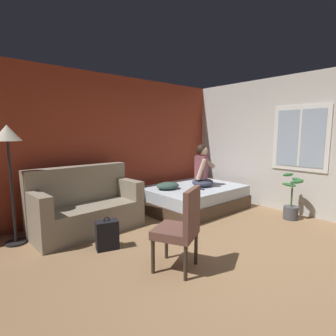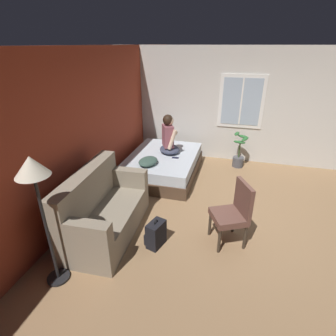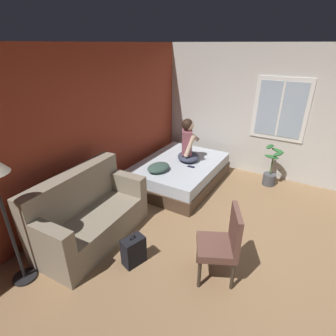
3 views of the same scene
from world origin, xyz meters
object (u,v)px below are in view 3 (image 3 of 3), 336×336
object	(u,v)px
side_chair	(223,242)
person_seated	(188,144)
potted_plant	(271,171)
couch	(89,215)
throw_pillow	(158,167)
backpack	(133,251)
cell_phone	(191,167)
bed	(180,172)

from	to	relation	value
side_chair	person_seated	distance (m)	2.57
side_chair	potted_plant	size ratio (longest dim) A/B	1.15
couch	potted_plant	bearing A→B (deg)	-32.55
person_seated	throw_pillow	world-z (taller)	person_seated
side_chair	backpack	distance (m)	1.18
side_chair	throw_pillow	size ratio (longest dim) A/B	2.04
cell_phone	potted_plant	bearing A→B (deg)	122.41
person_seated	throw_pillow	size ratio (longest dim) A/B	1.82
couch	cell_phone	size ratio (longest dim) A/B	12.08
couch	potted_plant	size ratio (longest dim) A/B	2.05
potted_plant	side_chair	bearing A→B (deg)	179.40
couch	person_seated	bearing A→B (deg)	-10.07
bed	cell_phone	bearing A→B (deg)	-108.20
backpack	throw_pillow	world-z (taller)	throw_pillow
side_chair	throw_pillow	bearing A→B (deg)	53.12
cell_phone	potted_plant	world-z (taller)	potted_plant
cell_phone	side_chair	bearing A→B (deg)	32.09
side_chair	throw_pillow	xyz separation A→B (m)	(1.32, 1.76, 0.02)
cell_phone	couch	bearing A→B (deg)	-20.68
person_seated	cell_phone	distance (m)	0.48
cell_phone	potted_plant	size ratio (longest dim) A/B	0.17
throw_pillow	cell_phone	world-z (taller)	throw_pillow
bed	person_seated	distance (m)	0.63
person_seated	cell_phone	bearing A→B (deg)	-139.91
bed	backpack	distance (m)	2.35
backpack	cell_phone	size ratio (longest dim) A/B	3.18
couch	cell_phone	world-z (taller)	couch
couch	backpack	distance (m)	0.90
backpack	cell_phone	distance (m)	2.22
couch	potted_plant	distance (m)	3.66
person_seated	cell_phone	world-z (taller)	person_seated
couch	side_chair	distance (m)	1.97
potted_plant	throw_pillow	bearing A→B (deg)	129.10
side_chair	throw_pillow	distance (m)	2.21
bed	backpack	bearing A→B (deg)	-166.53
backpack	potted_plant	xyz separation A→B (m)	(3.17, -1.10, 0.11)
bed	couch	xyz separation A→B (m)	(-2.21, 0.33, 0.16)
bed	backpack	xyz separation A→B (m)	(-2.29, -0.55, -0.04)
throw_pillow	person_seated	bearing A→B (deg)	-18.33
throw_pillow	potted_plant	bearing A→B (deg)	-50.90
side_chair	person_seated	world-z (taller)	person_seated
bed	person_seated	bearing A→B (deg)	-31.28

